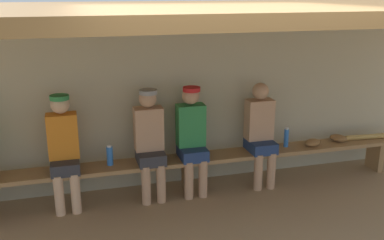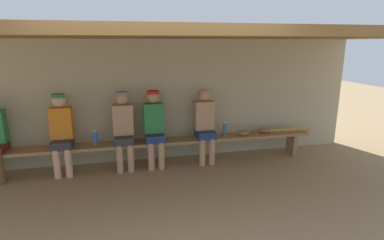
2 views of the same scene
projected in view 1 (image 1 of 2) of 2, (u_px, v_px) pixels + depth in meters
The scene contains 12 objects.
back_wall at pixel (178, 99), 5.65m from camera, with size 8.00×0.20×2.20m, color #B7AD8C.
dugout_roof at pixel (210, 12), 4.12m from camera, with size 8.00×2.80×0.12m, color brown.
bench at pixel (187, 163), 5.44m from camera, with size 6.00×0.36×0.46m.
player_middle at pixel (261, 130), 5.60m from camera, with size 0.34×0.42×1.34m.
player_shirtless_tan at pixel (150, 139), 5.22m from camera, with size 0.34×0.42×1.34m.
player_in_blue at pixel (64, 147), 4.97m from camera, with size 0.34×0.42×1.34m.
player_leftmost at pixel (192, 135), 5.36m from camera, with size 0.34×0.42×1.34m.
water_bottle_green at pixel (110, 155), 5.17m from camera, with size 0.07×0.07×0.25m.
water_bottle_blue at pixel (286, 138), 5.77m from camera, with size 0.06×0.06×0.26m.
baseball_glove_tan at pixel (338, 138), 5.99m from camera, with size 0.24×0.17×0.09m, color olive.
baseball_glove_worn at pixel (313, 142), 5.82m from camera, with size 0.24×0.17×0.09m, color olive.
baseball_bat at pixel (373, 136), 6.10m from camera, with size 0.07×0.07×0.82m, color tan.
Camera 1 is at (-1.30, -3.33, 2.47)m, focal length 41.06 mm.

